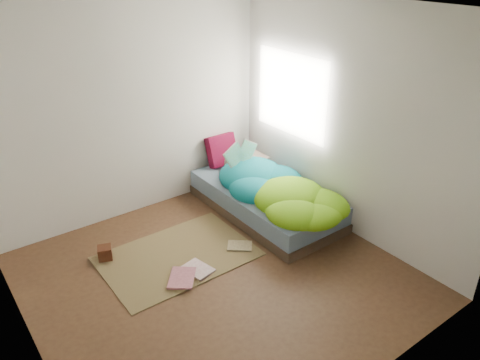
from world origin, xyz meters
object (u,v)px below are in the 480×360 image
object	(u,v)px
bed	(265,200)
floor_book_b	(169,278)
pillow_magenta	(222,150)
wooden_box	(105,253)
floor_book_a	(190,275)
open_book	(241,146)

from	to	relation	value
bed	floor_book_b	distance (m)	1.71
pillow_magenta	wooden_box	size ratio (longest dim) A/B	2.91
wooden_box	bed	bearing A→B (deg)	-7.15
bed	floor_book_b	bearing A→B (deg)	-163.93
floor_book_a	pillow_magenta	bearing A→B (deg)	33.84
floor_book_a	floor_book_b	distance (m)	0.21
open_book	wooden_box	distance (m)	2.04
open_book	floor_book_b	size ratio (longest dim) A/B	1.24
pillow_magenta	floor_book_b	world-z (taller)	pillow_magenta
bed	wooden_box	world-z (taller)	bed
wooden_box	pillow_magenta	bearing A→B (deg)	18.40
wooden_box	floor_book_a	distance (m)	0.98
wooden_box	floor_book_a	size ratio (longest dim) A/B	0.45
bed	floor_book_a	xyz separation A→B (m)	(-1.44, -0.54, -0.14)
wooden_box	floor_book_a	xyz separation A→B (m)	(0.57, -0.80, -0.06)
open_book	floor_book_b	distance (m)	1.91
bed	floor_book_a	distance (m)	1.55
bed	floor_book_b	xyz separation A→B (m)	(-1.64, -0.47, -0.14)
floor_book_a	floor_book_b	world-z (taller)	floor_book_b
floor_book_a	wooden_box	bearing A→B (deg)	113.80
pillow_magenta	wooden_box	world-z (taller)	pillow_magenta
floor_book_b	floor_book_a	bearing A→B (deg)	18.96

